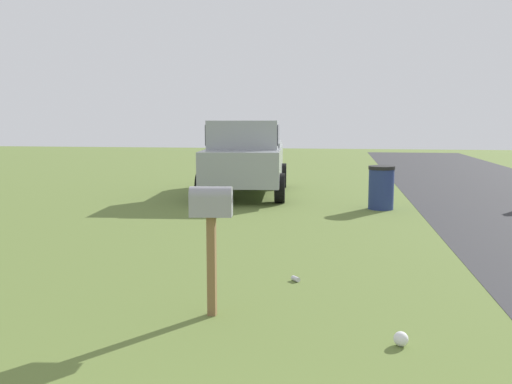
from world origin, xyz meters
The scene contains 5 objects.
mailbox centered at (5.25, 0.93, 1.13)m, with size 0.25×0.47×1.42m.
pickup_truck centered at (14.87, 2.17, 1.10)m, with size 5.00×2.59×2.09m.
trash_bin centered at (12.87, -1.43, 0.52)m, with size 0.62×0.62×1.03m.
litter_bag_midfield_b centered at (4.69, -1.03, 0.07)m, with size 0.14×0.14×0.14m, color silver.
litter_can_far_scatter centered at (6.65, 0.12, 0.03)m, with size 0.07×0.07×0.12m, color silver.
Camera 1 is at (-0.45, -0.41, 2.13)m, focal length 38.88 mm.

